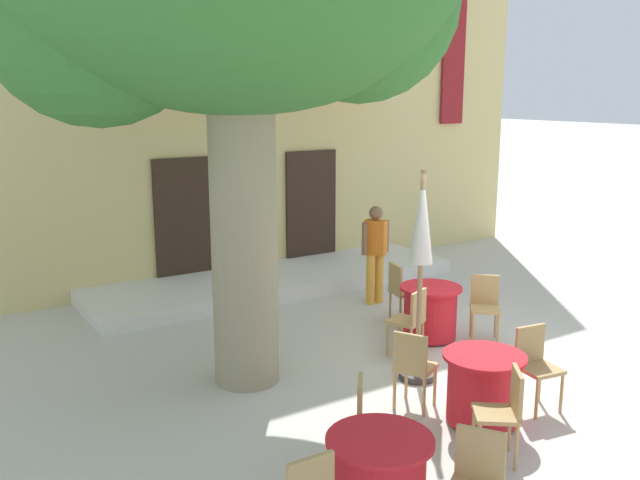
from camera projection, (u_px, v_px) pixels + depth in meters
The scene contains 15 objects.
ground_plane at pixel (466, 352), 9.21m from camera, with size 120.00×120.00×0.00m, color beige.
building_facade at pixel (203, 74), 13.81m from camera, with size 13.00×5.09×7.50m.
entrance_step_platform at pixel (276, 281), 12.18m from camera, with size 6.62×1.86×0.25m, color silver.
cafe_table_near_tree at pixel (483, 388), 7.16m from camera, with size 0.86×0.86×0.76m.
cafe_chair_near_tree_0 at pixel (504, 408), 6.39m from camera, with size 0.56×0.56×0.91m.
cafe_chair_near_tree_1 at pixel (535, 362), 7.50m from camera, with size 0.46×0.46×0.91m.
cafe_chair_near_tree_2 at pixel (413, 364), 7.42m from camera, with size 0.54×0.54×0.91m.
cafe_table_middle at pixel (430, 312), 9.62m from camera, with size 0.86×0.86×0.76m.
cafe_chair_middle_0 at pixel (401, 289), 10.26m from camera, with size 0.48×0.48×0.91m.
cafe_chair_middle_1 at pixel (411, 318), 8.95m from camera, with size 0.52×0.52×0.91m.
cafe_chair_middle_2 at pixel (485, 303), 9.56m from camera, with size 0.56×0.56×0.91m.
cafe_table_front at pixel (379, 480), 5.46m from camera, with size 0.86×0.86×0.76m.
cafe_chair_front_0 at pixel (371, 420), 6.17m from camera, with size 0.56×0.56×0.91m.
cafe_umbrella at pixel (421, 245), 8.00m from camera, with size 0.44×0.44×2.55m.
pedestrian_near_entrance at pixel (375, 249), 11.13m from camera, with size 0.53×0.40×1.62m.
Camera 1 is at (-6.34, -6.24, 3.42)m, focal length 38.57 mm.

